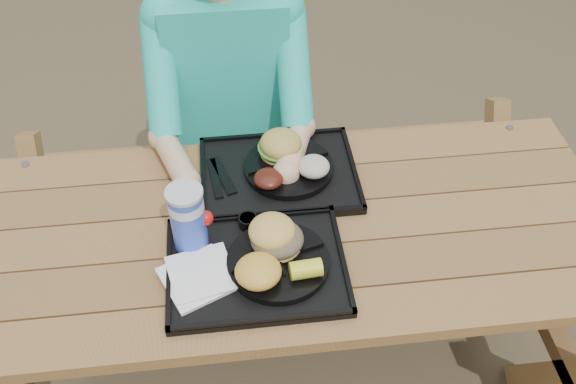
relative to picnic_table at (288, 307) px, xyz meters
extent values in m
plane|color=#999999|center=(0.00, 0.00, -0.38)|extent=(60.00, 60.00, 0.00)
cube|color=black|center=(-0.10, -0.14, 0.39)|extent=(0.45, 0.35, 0.02)
cube|color=black|center=(0.00, 0.19, 0.39)|extent=(0.45, 0.35, 0.02)
cylinder|color=black|center=(-0.04, -0.14, 0.41)|extent=(0.26, 0.26, 0.02)
cylinder|color=black|center=(0.03, 0.20, 0.41)|extent=(0.26, 0.26, 0.02)
cube|color=white|center=(-0.25, -0.17, 0.40)|extent=(0.21, 0.21, 0.02)
cylinder|color=blue|center=(-0.26, -0.05, 0.48)|extent=(0.09, 0.09, 0.18)
cylinder|color=black|center=(-0.11, 0.00, 0.41)|extent=(0.05, 0.05, 0.03)
cylinder|color=yellow|center=(-0.04, -0.03, 0.41)|extent=(0.05, 0.05, 0.03)
ellipsoid|color=gold|center=(-0.10, -0.20, 0.44)|extent=(0.11, 0.11, 0.06)
cube|color=black|center=(-0.17, 0.20, 0.40)|extent=(0.07, 0.17, 0.01)
ellipsoid|color=#4E190F|center=(-0.04, 0.13, 0.43)|extent=(0.08, 0.08, 0.04)
ellipsoid|color=beige|center=(0.09, 0.16, 0.44)|extent=(0.09, 0.09, 0.05)
camera|label=1|loc=(-0.14, -1.16, 1.66)|focal=40.00mm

